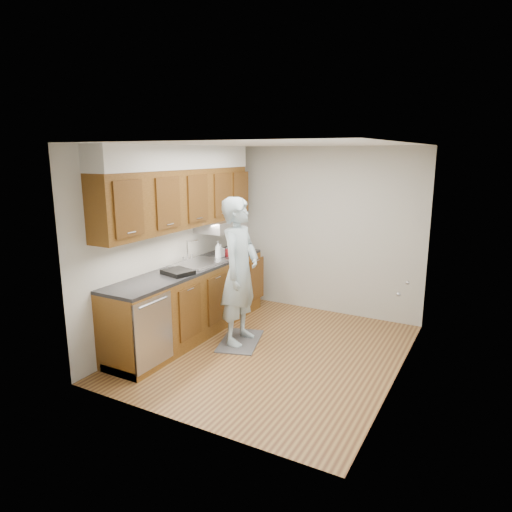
{
  "coord_description": "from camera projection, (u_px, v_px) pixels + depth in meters",
  "views": [
    {
      "loc": [
        2.34,
        -4.7,
        2.41
      ],
      "look_at": [
        -0.35,
        0.25,
        1.13
      ],
      "focal_mm": 32.0,
      "sensor_mm": 36.0,
      "label": 1
    }
  ],
  "objects": [
    {
      "name": "floor",
      "position": [
        271.0,
        352.0,
        5.65
      ],
      "size": [
        3.5,
        3.5,
        0.0
      ],
      "primitive_type": "plane",
      "color": "olive",
      "rests_on": "ground"
    },
    {
      "name": "ceiling",
      "position": [
        273.0,
        144.0,
        5.09
      ],
      "size": [
        3.5,
        3.5,
        0.0
      ],
      "primitive_type": "plane",
      "rotation": [
        3.14,
        0.0,
        0.0
      ],
      "color": "white",
      "rests_on": "wall_left"
    },
    {
      "name": "wall_left",
      "position": [
        172.0,
        242.0,
        6.07
      ],
      "size": [
        0.02,
        3.5,
        2.5
      ],
      "primitive_type": "cube",
      "color": "#B6B5AB",
      "rests_on": "floor"
    },
    {
      "name": "wall_right",
      "position": [
        403.0,
        268.0,
        4.67
      ],
      "size": [
        0.02,
        3.5,
        2.5
      ],
      "primitive_type": "cube",
      "color": "#B6B5AB",
      "rests_on": "floor"
    },
    {
      "name": "wall_back",
      "position": [
        324.0,
        231.0,
        6.87
      ],
      "size": [
        3.0,
        0.02,
        2.5
      ],
      "primitive_type": "cube",
      "color": "#B6B5AB",
      "rests_on": "floor"
    },
    {
      "name": "counter",
      "position": [
        192.0,
        299.0,
        6.1
      ],
      "size": [
        0.64,
        2.8,
        1.3
      ],
      "color": "brown",
      "rests_on": "floor"
    },
    {
      "name": "upper_cabinets",
      "position": [
        182.0,
        189.0,
        5.87
      ],
      "size": [
        0.47,
        2.8,
        1.21
      ],
      "color": "brown",
      "rests_on": "wall_left"
    },
    {
      "name": "closet_door",
      "position": [
        406.0,
        282.0,
        4.98
      ],
      "size": [
        0.02,
        1.22,
        2.05
      ],
      "primitive_type": "cube",
      "color": "white",
      "rests_on": "wall_right"
    },
    {
      "name": "floor_mat",
      "position": [
        240.0,
        341.0,
        5.94
      ],
      "size": [
        0.69,
        0.91,
        0.02
      ],
      "primitive_type": "cube",
      "rotation": [
        0.0,
        0.0,
        0.29
      ],
      "color": "slate",
      "rests_on": "floor"
    },
    {
      "name": "person",
      "position": [
        240.0,
        262.0,
        5.71
      ],
      "size": [
        0.56,
        0.79,
        2.11
      ],
      "primitive_type": "imported",
      "rotation": [
        0.0,
        0.0,
        1.65
      ],
      "color": "#A3BCC6",
      "rests_on": "floor_mat"
    },
    {
      "name": "soap_bottle_a",
      "position": [
        218.0,
        250.0,
        6.43
      ],
      "size": [
        0.1,
        0.1,
        0.25
      ],
      "primitive_type": "imported",
      "rotation": [
        0.0,
        0.0,
        -0.04
      ],
      "color": "silver",
      "rests_on": "counter"
    },
    {
      "name": "soap_bottle_b",
      "position": [
        221.0,
        250.0,
        6.55
      ],
      "size": [
        0.09,
        0.1,
        0.19
      ],
      "primitive_type": "imported",
      "rotation": [
        0.0,
        0.0,
        -0.13
      ],
      "color": "silver",
      "rests_on": "counter"
    },
    {
      "name": "soap_bottle_c",
      "position": [
        229.0,
        249.0,
        6.68
      ],
      "size": [
        0.16,
        0.16,
        0.16
      ],
      "primitive_type": "imported",
      "rotation": [
        0.0,
        0.0,
        0.38
      ],
      "color": "silver",
      "rests_on": "counter"
    },
    {
      "name": "soda_can",
      "position": [
        227.0,
        253.0,
        6.57
      ],
      "size": [
        0.08,
        0.08,
        0.11
      ],
      "primitive_type": "cylinder",
      "rotation": [
        0.0,
        0.0,
        -0.38
      ],
      "color": "#AB1D24",
      "rests_on": "counter"
    },
    {
      "name": "steel_can",
      "position": [
        234.0,
        253.0,
        6.57
      ],
      "size": [
        0.06,
        0.06,
        0.11
      ],
      "primitive_type": "cylinder",
      "rotation": [
        0.0,
        0.0,
        -0.03
      ],
      "color": "#A5A5AA",
      "rests_on": "counter"
    },
    {
      "name": "dish_rack",
      "position": [
        178.0,
        272.0,
        5.62
      ],
      "size": [
        0.41,
        0.37,
        0.05
      ],
      "primitive_type": "cube",
      "rotation": [
        0.0,
        0.0,
        -0.26
      ],
      "color": "black",
      "rests_on": "counter"
    }
  ]
}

